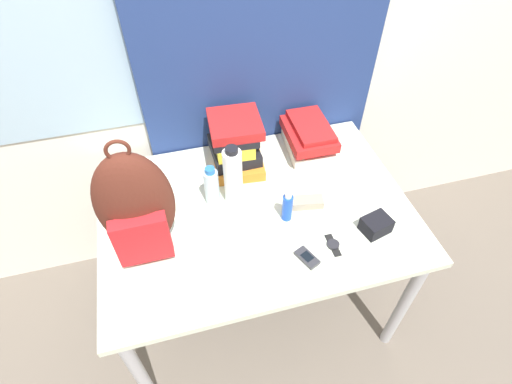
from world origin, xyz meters
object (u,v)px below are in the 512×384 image
water_bottle (212,187)px  sports_bottle (233,177)px  camera_pouch (376,225)px  book_stack_center (309,137)px  cell_phone (307,258)px  sunscreen_bottle (287,207)px  sunglasses_case (305,203)px  backpack (136,207)px  book_stack_left (235,144)px  wristwatch (333,245)px

water_bottle → sports_bottle: size_ratio=0.67×
camera_pouch → book_stack_center: bearing=99.2°
cell_phone → camera_pouch: 0.31m
book_stack_center → camera_pouch: 0.53m
book_stack_center → camera_pouch: (0.08, -0.52, -0.04)m
water_bottle → sunscreen_bottle: size_ratio=1.30×
book_stack_center → water_bottle: bearing=-157.1°
book_stack_center → water_bottle: (-0.49, -0.21, 0.02)m
water_bottle → sunglasses_case: 0.38m
backpack → camera_pouch: bearing=-10.6°
book_stack_left → book_stack_center: book_stack_left is taller
sunscreen_bottle → camera_pouch: bearing=-25.5°
book_stack_left → water_bottle: size_ratio=1.54×
book_stack_center → sports_bottle: 0.47m
camera_pouch → wristwatch: (-0.18, -0.03, -0.03)m
book_stack_left → cell_phone: 0.60m
book_stack_center → wristwatch: size_ratio=2.80×
backpack → book_stack_center: bearing=25.0°
water_bottle → wristwatch: bearing=-40.7°
book_stack_center → sunglasses_case: bearing=-112.5°
book_stack_center → sunglasses_case: size_ratio=1.84×
book_stack_center → cell_phone: (-0.22, -0.58, -0.06)m
backpack → sunscreen_bottle: size_ratio=3.46×
water_bottle → sunglasses_case: water_bottle is taller
sports_bottle → sunglasses_case: 0.31m
book_stack_left → sunscreen_bottle: size_ratio=2.01×
backpack → camera_pouch: 0.89m
book_stack_center → sunscreen_bottle: size_ratio=2.00×
sunscreen_bottle → camera_pouch: 0.35m
backpack → sports_bottle: backpack is taller
backpack → cell_phone: bearing=-21.3°
sports_bottle → cell_phone: (0.19, -0.36, -0.13)m
water_bottle → book_stack_left: bearing=55.1°
book_stack_center → wristwatch: book_stack_center is taller
book_stack_left → book_stack_center: 0.35m
sunglasses_case → wristwatch: bearing=-80.7°
backpack → book_stack_left: (0.42, 0.36, -0.10)m
sports_bottle → cell_phone: sports_bottle is taller
book_stack_center → sunglasses_case: (-0.14, -0.33, -0.05)m
sunglasses_case → water_bottle: bearing=161.5°
book_stack_left → camera_pouch: size_ratio=2.39×
cell_phone → camera_pouch: size_ratio=0.85×
water_bottle → camera_pouch: water_bottle is taller
sports_bottle → wristwatch: 0.47m
cell_phone → sunglasses_case: size_ratio=0.66×
backpack → book_stack_left: 0.56m
water_bottle → sports_bottle: 0.10m
backpack → sunglasses_case: bearing=2.9°
water_bottle → cell_phone: water_bottle is taller
water_bottle → camera_pouch: 0.66m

